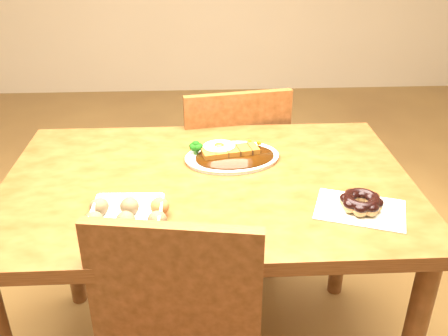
{
  "coord_description": "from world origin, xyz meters",
  "views": [
    {
      "loc": [
        -0.02,
        -1.29,
        1.46
      ],
      "look_at": [
        0.05,
        -0.05,
        0.81
      ],
      "focal_mm": 40.0,
      "sensor_mm": 36.0,
      "label": 1
    }
  ],
  "objects_px": {
    "table": "(208,207)",
    "chair_far": "(230,173)",
    "donut_box": "(128,214)",
    "pon_de_ring": "(361,203)",
    "katsu_curry_plate": "(230,155)"
  },
  "relations": [
    {
      "from": "table",
      "to": "chair_far",
      "type": "distance_m",
      "value": 0.57
    },
    {
      "from": "chair_far",
      "to": "katsu_curry_plate",
      "type": "xyz_separation_m",
      "value": [
        -0.03,
        -0.41,
        0.29
      ]
    },
    {
      "from": "donut_box",
      "to": "chair_far",
      "type": "bearing_deg",
      "value": 67.68
    },
    {
      "from": "chair_far",
      "to": "katsu_curry_plate",
      "type": "bearing_deg",
      "value": 76.96
    },
    {
      "from": "donut_box",
      "to": "table",
      "type": "bearing_deg",
      "value": 46.44
    },
    {
      "from": "table",
      "to": "pon_de_ring",
      "type": "height_order",
      "value": "pon_de_ring"
    },
    {
      "from": "table",
      "to": "donut_box",
      "type": "relative_size",
      "value": 5.81
    },
    {
      "from": "katsu_curry_plate",
      "to": "donut_box",
      "type": "bearing_deg",
      "value": -129.25
    },
    {
      "from": "donut_box",
      "to": "katsu_curry_plate",
      "type": "bearing_deg",
      "value": 50.75
    },
    {
      "from": "donut_box",
      "to": "pon_de_ring",
      "type": "xyz_separation_m",
      "value": [
        0.61,
        0.03,
        -0.0
      ]
    },
    {
      "from": "table",
      "to": "chair_far",
      "type": "relative_size",
      "value": 1.38
    },
    {
      "from": "chair_far",
      "to": "donut_box",
      "type": "relative_size",
      "value": 4.21
    },
    {
      "from": "table",
      "to": "katsu_curry_plate",
      "type": "distance_m",
      "value": 0.19
    },
    {
      "from": "chair_far",
      "to": "donut_box",
      "type": "height_order",
      "value": "chair_far"
    },
    {
      "from": "table",
      "to": "pon_de_ring",
      "type": "bearing_deg",
      "value": -25.57
    }
  ]
}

